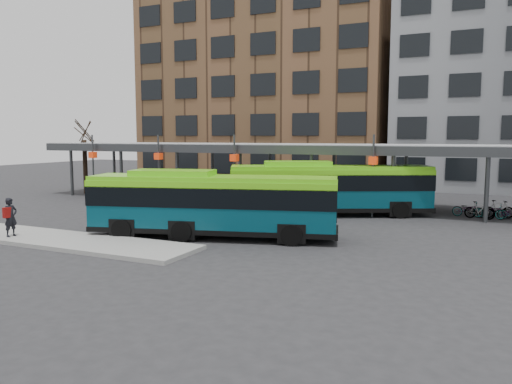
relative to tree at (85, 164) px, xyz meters
name	(u,v)px	position (x,y,z in m)	size (l,w,h in m)	color
ground	(195,239)	(18.00, -12.00, -2.43)	(120.00, 120.00, 0.00)	#28282B
boarding_island	(55,239)	(12.50, -15.00, -2.34)	(14.00, 3.00, 0.18)	gray
canopy	(294,148)	(17.94, 0.87, 1.47)	(40.00, 6.53, 4.80)	#999B9E
tree	(85,164)	(0.00, 0.00, 0.00)	(1.64, 1.64, 5.60)	black
building_brick	(271,78)	(8.00, 20.00, 8.57)	(26.00, 14.00, 22.00)	brown
bus_front	(212,203)	(18.51, -11.33, -0.80)	(11.60, 5.35, 3.13)	#063C4B
bus_rear	(329,187)	(21.50, -2.65, -0.75)	(11.63, 7.35, 3.23)	#063C4B
pedestrian	(10,217)	(10.56, -15.68, -1.36)	(0.43, 0.67, 1.76)	black
bike_rack	(505,211)	(30.96, 0.03, -1.97)	(6.38, 1.59, 1.05)	slate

